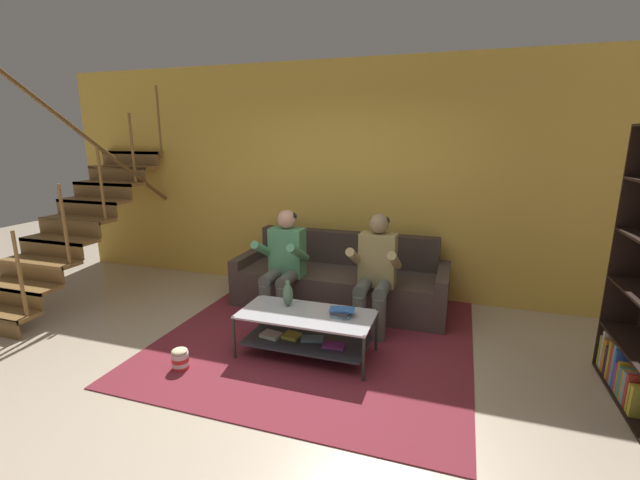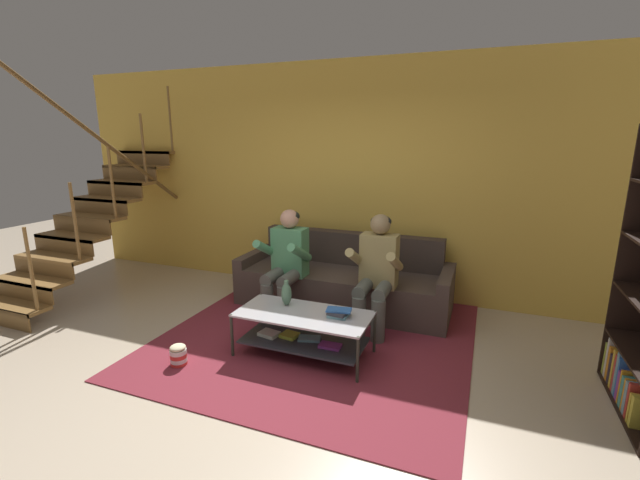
% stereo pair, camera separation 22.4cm
% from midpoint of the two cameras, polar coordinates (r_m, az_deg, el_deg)
% --- Properties ---
extents(ground, '(16.80, 16.80, 0.00)m').
position_cam_midpoint_polar(ground, '(3.72, -7.99, -18.91)').
color(ground, '#C0AD94').
extents(back_partition, '(8.40, 0.12, 2.90)m').
position_cam_midpoint_polar(back_partition, '(5.47, 3.06, 7.93)').
color(back_partition, gold).
rests_on(back_partition, ground).
extents(staircase_run, '(0.98, 2.60, 2.70)m').
position_cam_midpoint_polar(staircase_run, '(6.22, -30.54, 2.69)').
color(staircase_run, olive).
rests_on(staircase_run, ground).
extents(couch, '(2.50, 0.86, 0.84)m').
position_cam_midpoint_polar(couch, '(5.16, 1.50, -5.63)').
color(couch, '#453831').
rests_on(couch, ground).
extents(person_seated_left, '(0.50, 0.58, 1.20)m').
position_cam_midpoint_polar(person_seated_left, '(4.77, -6.23, -2.66)').
color(person_seated_left, '#58574F').
rests_on(person_seated_left, ground).
extents(person_seated_right, '(0.50, 0.58, 1.22)m').
position_cam_midpoint_polar(person_seated_right, '(4.46, 5.99, -3.76)').
color(person_seated_right, '#565950').
rests_on(person_seated_right, ground).
extents(coffee_table, '(1.23, 0.58, 0.42)m').
position_cam_midpoint_polar(coffee_table, '(4.03, -3.54, -11.64)').
color(coffee_table, '#B7B5BC').
rests_on(coffee_table, ground).
extents(area_rug, '(3.00, 3.24, 0.01)m').
position_cam_midpoint_polar(area_rug, '(4.59, -1.15, -12.01)').
color(area_rug, maroon).
rests_on(area_rug, ground).
extents(vase, '(0.10, 0.10, 0.25)m').
position_cam_midpoint_polar(vase, '(4.11, -5.87, -7.22)').
color(vase, '#4D7256').
rests_on(vase, coffee_table).
extents(book_stack, '(0.24, 0.20, 0.07)m').
position_cam_midpoint_polar(book_stack, '(3.91, 1.28, -9.62)').
color(book_stack, '#6BA1AE').
rests_on(book_stack, coffee_table).
extents(popcorn_tub, '(0.15, 0.15, 0.20)m').
position_cam_midpoint_polar(popcorn_tub, '(4.10, -19.67, -14.71)').
color(popcorn_tub, red).
rests_on(popcorn_tub, ground).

